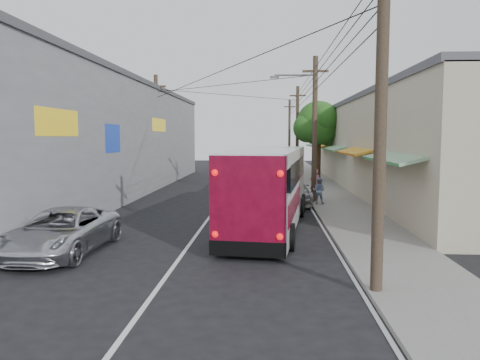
% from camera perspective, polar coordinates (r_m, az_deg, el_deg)
% --- Properties ---
extents(ground, '(120.00, 120.00, 0.00)m').
position_cam_1_polar(ground, '(13.56, -8.18, -10.50)').
color(ground, black).
rests_on(ground, ground).
extents(sidewalk, '(3.00, 80.00, 0.12)m').
position_cam_1_polar(sidewalk, '(33.20, 10.02, -1.04)').
color(sidewalk, slate).
rests_on(sidewalk, ground).
extents(building_right, '(7.09, 40.00, 6.25)m').
position_cam_1_polar(building_right, '(35.77, 16.91, 4.22)').
color(building_right, '#B8B092').
rests_on(building_right, ground).
extents(building_left, '(7.20, 36.00, 7.25)m').
position_cam_1_polar(building_left, '(32.74, -16.59, 5.03)').
color(building_left, gray).
rests_on(building_left, ground).
extents(utility_poles, '(11.80, 45.28, 8.00)m').
position_cam_1_polar(utility_poles, '(33.11, 4.23, 6.06)').
color(utility_poles, '#473828').
rests_on(utility_poles, ground).
extents(street_tree, '(4.40, 4.00, 6.60)m').
position_cam_1_polar(street_tree, '(39.04, 9.66, 6.68)').
color(street_tree, '#3F2B19').
rests_on(street_tree, ground).
extents(coach_bus, '(3.60, 11.23, 3.18)m').
position_cam_1_polar(coach_bus, '(19.02, 3.64, -0.84)').
color(coach_bus, silver).
rests_on(coach_bus, ground).
extents(jeepney, '(2.48, 5.14, 1.41)m').
position_cam_1_polar(jeepney, '(15.81, -20.90, -5.89)').
color(jeepney, silver).
rests_on(jeepney, ground).
extents(parked_suv, '(2.49, 5.45, 1.55)m').
position_cam_1_polar(parked_suv, '(25.97, 5.90, -1.16)').
color(parked_suv, '#A7A7AF').
rests_on(parked_suv, ground).
extents(parked_car_mid, '(2.25, 4.83, 1.60)m').
position_cam_1_polar(parked_car_mid, '(38.06, 5.11, 0.93)').
color(parked_car_mid, '#252429').
rests_on(parked_car_mid, ground).
extents(parked_car_far, '(1.67, 4.56, 1.49)m').
position_cam_1_polar(parked_car_far, '(45.02, 5.87, 1.53)').
color(parked_car_far, black).
rests_on(parked_car_far, ground).
extents(pedestrian_near, '(0.66, 0.46, 1.73)m').
position_cam_1_polar(pedestrian_near, '(27.37, 9.13, -0.43)').
color(pedestrian_near, '#D77186').
rests_on(pedestrian_near, sidewalk).
extents(pedestrian_far, '(0.83, 0.74, 1.39)m').
position_cam_1_polar(pedestrian_far, '(25.30, 9.60, -1.28)').
color(pedestrian_far, '#7D8FB7').
rests_on(pedestrian_far, sidewalk).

